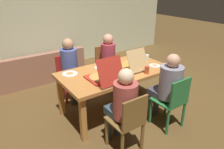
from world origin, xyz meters
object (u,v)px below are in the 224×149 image
chair_3 (106,65)px  drinking_glass_2 (147,70)px  chair_1 (173,101)px  plate_3 (134,59)px  plate_0 (70,74)px  person_0 (71,65)px  pizza_box_0 (103,76)px  drinking_glass_1 (147,58)px  couch (37,70)px  plate_2 (100,67)px  chair_0 (69,75)px  person_3 (110,57)px  person_1 (167,84)px  person_2 (123,103)px  plate_1 (155,66)px  dining_table (115,75)px  drinking_glass_0 (130,74)px  pizza_box_1 (129,65)px  chair_2 (128,122)px

chair_3 → drinking_glass_2: drinking_glass_2 is taller
chair_1 → plate_3: 1.23m
plate_0 → chair_1: bearing=-47.1°
person_0 → chair_3: 0.92m
plate_0 → plate_3: plate_0 is taller
pizza_box_0 → drinking_glass_1: size_ratio=4.99×
plate_3 → couch: plate_3 is taller
plate_2 → couch: size_ratio=0.10×
chair_0 → person_3: size_ratio=0.72×
person_1 → person_3: bearing=90.0°
person_0 → chair_1: person_0 is taller
person_3 → couch: (-1.21, 1.29, -0.43)m
couch → plate_3: bearing=-52.6°
drinking_glass_2 → couch: size_ratio=0.06×
chair_1 → pizza_box_0: pizza_box_0 is taller
person_2 → plate_1: 1.29m
dining_table → chair_0: bearing=115.6°
person_0 → person_1: same height
chair_1 → drinking_glass_0: (-0.40, 0.57, 0.34)m
person_0 → chair_3: person_0 is taller
chair_3 → plate_1: chair_3 is taller
dining_table → chair_1: 1.03m
pizza_box_1 → person_2: bearing=-133.2°
person_1 → person_3: person_1 is taller
drinking_glass_0 → couch: (-0.81, 2.44, -0.56)m
plate_0 → plate_1: (1.40, -0.53, -0.00)m
chair_0 → couch: (-0.33, 1.16, -0.20)m
chair_1 → person_1: size_ratio=0.72×
chair_0 → pizza_box_0: size_ratio=1.54×
pizza_box_1 → couch: bearing=116.2°
drinking_glass_1 → person_1: bearing=-113.2°
plate_2 → drinking_glass_2: (0.50, -0.64, 0.05)m
chair_3 → drinking_glass_0: 1.39m
chair_1 → drinking_glass_2: size_ratio=6.86×
chair_1 → plate_3: chair_1 is taller
person_1 → person_3: (-0.00, 1.58, -0.02)m
chair_2 → drinking_glass_1: size_ratio=7.91×
chair_2 → pizza_box_1: size_ratio=1.64×
chair_0 → person_3: person_3 is taller
pizza_box_0 → drinking_glass_2: size_ratio=4.32×
dining_table → person_0: (-0.45, 0.82, 0.02)m
chair_0 → couch: size_ratio=0.39×
drinking_glass_2 → drinking_glass_1: bearing=46.4°
person_1 → plate_1: bearing=63.6°
chair_3 → plate_0: 1.33m
person_3 → plate_3: person_3 is taller
drinking_glass_0 → drinking_glass_2: drinking_glass_2 is taller
dining_table → person_2: (-0.45, -0.79, 0.01)m
chair_1 → person_2: person_2 is taller
chair_3 → plate_0: chair_3 is taller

